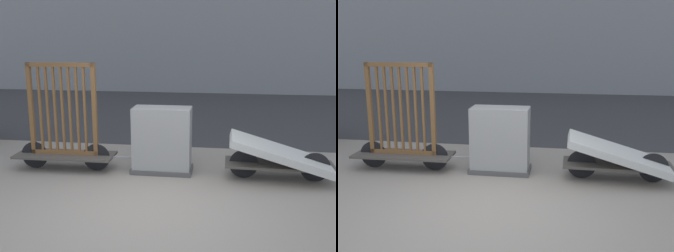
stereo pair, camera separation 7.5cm
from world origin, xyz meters
TOP-DOWN VIEW (x-y plane):
  - ground_plane at (0.00, 0.00)m, footprint 60.00×60.00m
  - road_strip at (0.00, 7.31)m, footprint 56.00×8.22m
  - bike_cart_with_bedframe at (-1.82, 1.48)m, footprint 2.44×0.62m
  - bike_cart_with_mattress at (1.83, 1.48)m, footprint 2.44×0.87m
  - utility_cabinet at (-0.12, 1.60)m, footprint 1.04×0.54m

SIDE VIEW (x-z plane):
  - ground_plane at x=0.00m, z-range 0.00..0.00m
  - road_strip at x=0.00m, z-range 0.00..0.01m
  - bike_cart_with_mattress at x=1.83m, z-range 0.03..0.76m
  - utility_cabinet at x=-0.12m, z-range -0.04..1.09m
  - bike_cart_with_bedframe at x=-1.82m, z-range -0.32..1.55m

